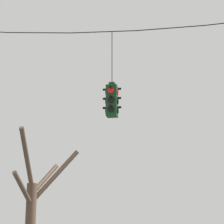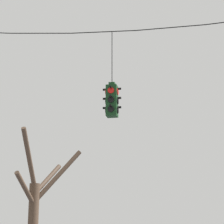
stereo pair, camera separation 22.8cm
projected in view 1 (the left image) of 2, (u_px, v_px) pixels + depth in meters
The scene contains 3 objects.
span_wire at pixel (170, 22), 13.95m from camera, with size 15.31×0.03×0.61m.
traffic_light_over_intersection at pixel (112, 100), 13.65m from camera, with size 0.58×0.58×2.85m.
bare_tree at pixel (34, 206), 18.57m from camera, with size 2.14×3.59×5.64m.
Camera 1 is at (0.43, -12.45, 1.84)m, focal length 70.00 mm.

